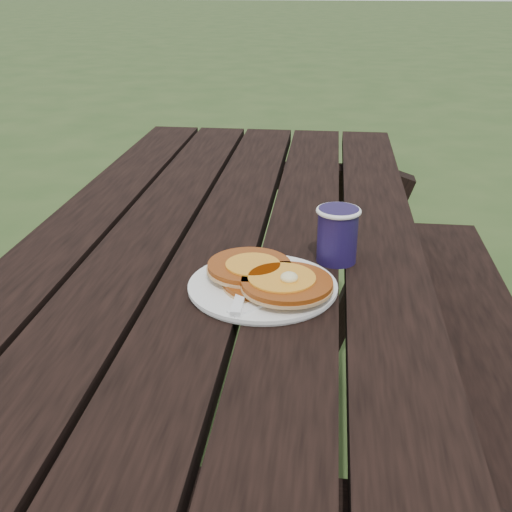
# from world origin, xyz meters

# --- Properties ---
(picnic_table) EXTENTS (1.36, 1.80, 0.75)m
(picnic_table) POSITION_xyz_m (0.00, 0.00, 0.37)
(picnic_table) COLOR black
(picnic_table) RESTS_ON ground
(plate) EXTENTS (0.29, 0.29, 0.01)m
(plate) POSITION_xyz_m (0.10, -0.23, 0.76)
(plate) COLOR white
(plate) RESTS_ON picnic_table
(pancake_stack) EXTENTS (0.20, 0.19, 0.04)m
(pancake_stack) POSITION_xyz_m (0.11, -0.23, 0.77)
(pancake_stack) COLOR #933F10
(pancake_stack) RESTS_ON plate
(knife) EXTENTS (0.14, 0.14, 0.00)m
(knife) POSITION_xyz_m (0.13, -0.27, 0.76)
(knife) COLOR white
(knife) RESTS_ON plate
(fork) EXTENTS (0.03, 0.16, 0.01)m
(fork) POSITION_xyz_m (0.07, -0.29, 0.77)
(fork) COLOR white
(fork) RESTS_ON plate
(coffee_cup) EXTENTS (0.08, 0.08, 0.10)m
(coffee_cup) POSITION_xyz_m (0.22, -0.10, 0.81)
(coffee_cup) COLOR #1A113C
(coffee_cup) RESTS_ON picnic_table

